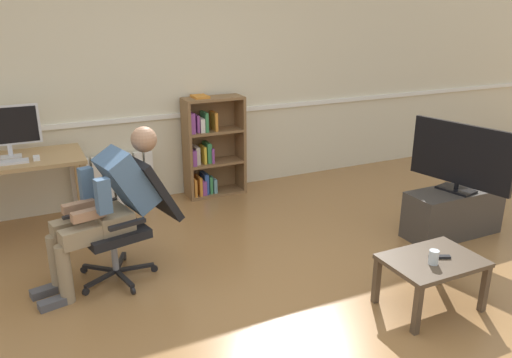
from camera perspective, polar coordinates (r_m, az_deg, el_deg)
The scene contains 15 objects.
ground_plane at distance 3.73m, azimuth 3.67°, elevation -14.51°, with size 18.00×18.00×0.00m, color olive.
back_wall at distance 5.61m, azimuth -9.54°, elevation 11.54°, with size 12.00×0.13×2.70m.
computer_desk at distance 5.05m, azimuth -26.74°, elevation 0.87°, with size 1.37×0.68×0.76m.
imac_monitor at distance 5.03m, azimuth -26.55°, elevation 5.26°, with size 0.57×0.14×0.47m.
keyboard at distance 4.88m, azimuth -26.79°, elevation 1.63°, with size 0.41×0.12×0.02m, color silver.
computer_mouse at distance 4.90m, azimuth -23.72°, elevation 2.20°, with size 0.06×0.10×0.03m, color white.
bookshelf at distance 5.68m, azimuth -5.30°, elevation 3.46°, with size 0.67×0.29×1.14m.
radiator at distance 5.59m, azimuth -15.89°, elevation -0.21°, with size 0.86×0.08×0.57m.
office_chair at distance 4.06m, azimuth -14.07°, elevation -3.81°, with size 0.85×0.65×0.95m.
person_seated at distance 3.95m, azimuth -16.56°, elevation -2.72°, with size 1.06×0.52×1.19m.
tv_stand at distance 5.07m, azimuth 21.49°, elevation -3.57°, with size 0.94×0.36×0.44m.
tv_screen at distance 4.90m, azimuth 22.27°, elevation 2.42°, with size 0.26×0.97×0.63m.
coffee_table at distance 3.79m, azimuth 19.42°, elevation -9.30°, with size 0.68×0.48×0.39m.
drinking_glass at distance 3.67m, azimuth 19.58°, elevation -8.39°, with size 0.07×0.07×0.10m, color silver.
spare_remote at distance 3.78m, azimuth 20.17°, elevation -8.32°, with size 0.04×0.15×0.02m, color black.
Camera 1 is at (-1.54, -2.70, 2.06)m, focal length 35.13 mm.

